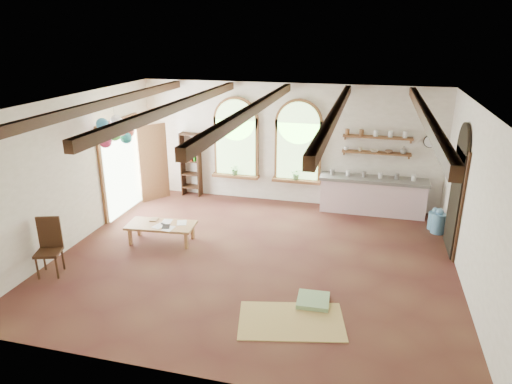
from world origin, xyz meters
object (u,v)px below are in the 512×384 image
(side_chair, at_px, (50,258))
(coffee_table, at_px, (161,226))
(balloon_cluster, at_px, (116,130))
(kitchen_counter, at_px, (372,195))

(side_chair, bearing_deg, coffee_table, 51.44)
(balloon_cluster, bearing_deg, kitchen_counter, 22.83)
(kitchen_counter, distance_m, balloon_cluster, 6.46)
(coffee_table, relative_size, balloon_cluster, 1.33)
(kitchen_counter, xyz_separation_m, coffee_table, (-4.50, -2.93, -0.10))
(coffee_table, bearing_deg, kitchen_counter, 33.04)
(coffee_table, bearing_deg, side_chair, -128.56)
(coffee_table, xyz_separation_m, side_chair, (-1.46, -1.83, -0.05))
(side_chair, relative_size, balloon_cluster, 0.96)
(coffee_table, relative_size, side_chair, 1.38)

